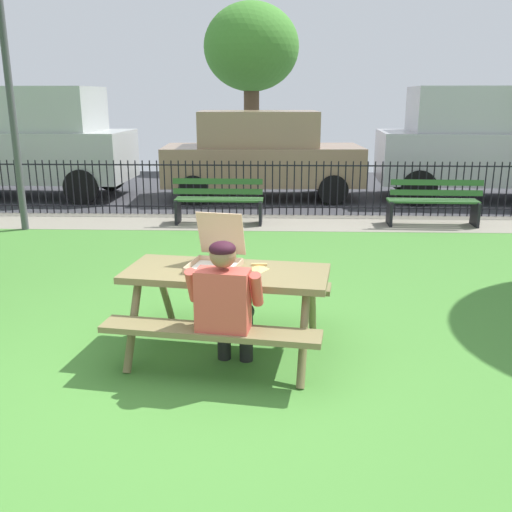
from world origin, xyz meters
TOP-DOWN VIEW (x-y plane):
  - ground at (0.00, 1.38)m, footprint 28.00×10.75m
  - cobblestone_walkway at (0.00, 6.05)m, footprint 28.00×1.40m
  - street_asphalt at (0.00, 10.02)m, footprint 28.00×6.53m
  - picnic_table_foreground at (0.34, 0.61)m, footprint 1.99×1.72m
  - pizza_box_open at (0.25, 0.73)m, footprint 0.53×0.60m
  - pizza_slice_on_table at (0.63, 0.68)m, footprint 0.15×0.23m
  - adult_at_table at (0.38, 0.09)m, footprint 0.63×0.63m
  - iron_fence_streetside at (-0.00, 6.75)m, footprint 19.82×0.03m
  - park_bench_center at (-0.26, 5.92)m, footprint 1.60×0.48m
  - park_bench_right at (3.59, 5.92)m, footprint 1.61×0.51m
  - lamp_post_walkway at (-3.63, 5.36)m, footprint 0.28×0.28m
  - parked_car_far_left at (-4.95, 8.68)m, footprint 4.76×2.20m
  - parked_car_left at (0.43, 8.68)m, footprint 4.48×2.08m
  - parked_car_center at (5.45, 8.68)m, footprint 4.80×2.29m
  - far_tree_midleft at (-0.04, 14.48)m, footprint 2.97×2.97m

SIDE VIEW (x-z plane):
  - ground at x=0.00m, z-range -0.02..0.00m
  - street_asphalt at x=0.00m, z-range -0.01..0.00m
  - cobblestone_walkway at x=0.00m, z-range -0.01..0.00m
  - park_bench_center at x=-0.26m, z-range -0.01..0.84m
  - park_bench_right at x=3.59m, z-range -0.01..0.84m
  - iron_fence_streetside at x=0.00m, z-range 0.01..1.07m
  - picnic_table_foreground at x=0.34m, z-range 0.20..0.99m
  - adult_at_table at x=0.38m, z-range 0.06..1.25m
  - pizza_slice_on_table at x=0.63m, z-range 0.77..0.79m
  - pizza_box_open at x=0.25m, z-range 0.65..1.13m
  - parked_car_left at x=0.43m, z-range 0.04..1.98m
  - parked_car_far_left at x=-4.95m, z-range 0.08..2.54m
  - parked_car_center at x=5.45m, z-range 0.08..2.54m
  - lamp_post_walkway at x=-3.63m, z-range 0.46..4.75m
  - far_tree_midleft at x=-0.04m, z-range 1.13..6.18m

